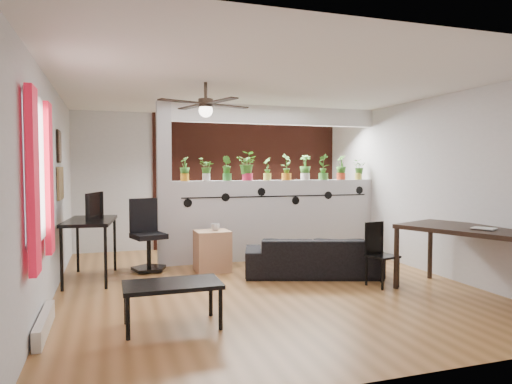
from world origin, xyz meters
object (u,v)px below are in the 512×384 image
at_px(folding_chair, 378,248).
at_px(potted_plant_6, 305,167).
at_px(potted_plant_7, 323,166).
at_px(cup, 215,227).
at_px(potted_plant_0, 185,168).
at_px(dining_table, 468,234).
at_px(potted_plant_4, 267,168).
at_px(computer_desk, 90,225).
at_px(potted_plant_3, 247,165).
at_px(cube_shelf, 212,251).
at_px(coffee_table, 172,287).
at_px(office_chair, 147,240).
at_px(potted_plant_5, 286,166).
at_px(sofa, 312,257).
at_px(potted_plant_9, 358,169).
at_px(ceiling_fan, 206,106).
at_px(potted_plant_8, 341,167).
at_px(potted_plant_1, 206,168).
at_px(potted_plant_2, 227,167).

bearing_deg(folding_chair, potted_plant_6, 93.35).
distance_m(potted_plant_7, folding_chair, 2.39).
bearing_deg(cup, potted_plant_0, 119.81).
height_order(potted_plant_0, potted_plant_7, potted_plant_7).
height_order(cup, dining_table, dining_table).
relative_size(potted_plant_4, dining_table, 0.22).
xyz_separation_m(computer_desk, folding_chair, (3.65, -1.47, -0.27)).
bearing_deg(potted_plant_6, potted_plant_3, -180.00).
xyz_separation_m(cube_shelf, dining_table, (2.72, -2.21, 0.44)).
xyz_separation_m(potted_plant_3, coffee_table, (-1.64, -2.89, -1.21)).
bearing_deg(potted_plant_0, office_chair, -155.97).
bearing_deg(potted_plant_4, potted_plant_5, 0.00).
bearing_deg(office_chair, sofa, -25.04).
bearing_deg(potted_plant_4, folding_chair, -68.62).
xyz_separation_m(potted_plant_0, potted_plant_9, (3.16, -0.00, -0.01)).
height_order(ceiling_fan, potted_plant_8, ceiling_fan).
height_order(cube_shelf, coffee_table, cube_shelf).
xyz_separation_m(ceiling_fan, cup, (0.38, 1.17, -1.65)).
bearing_deg(ceiling_fan, folding_chair, -7.83).
bearing_deg(sofa, potted_plant_6, -91.44).
height_order(cup, office_chair, office_chair).
bearing_deg(potted_plant_6, potted_plant_9, -0.00).
xyz_separation_m(potted_plant_1, cup, (0.01, -0.63, -0.88)).
height_order(potted_plant_9, computer_desk, potted_plant_9).
bearing_deg(office_chair, potted_plant_4, 7.81).
relative_size(potted_plant_2, sofa, 0.22).
bearing_deg(cup, potted_plant_6, 19.68).
relative_size(sofa, folding_chair, 2.19).
height_order(potted_plant_7, cup, potted_plant_7).
bearing_deg(cup, folding_chair, -38.41).
relative_size(potted_plant_0, cube_shelf, 0.64).
distance_m(sofa, dining_table, 2.11).
xyz_separation_m(potted_plant_6, sofa, (-0.47, -1.33, -1.31)).
bearing_deg(potted_plant_3, dining_table, -55.14).
bearing_deg(potted_plant_0, coffee_table, -101.44).
bearing_deg(potted_plant_2, potted_plant_5, 0.00).
bearing_deg(computer_desk, potted_plant_6, 10.29).
relative_size(potted_plant_2, folding_chair, 0.49).
height_order(potted_plant_2, potted_plant_9, potted_plant_2).
bearing_deg(potted_plant_5, potted_plant_4, 180.00).
bearing_deg(ceiling_fan, potted_plant_0, 89.36).
xyz_separation_m(potted_plant_6, potted_plant_9, (1.05, -0.00, -0.04)).
height_order(potted_plant_5, cup, potted_plant_5).
relative_size(potted_plant_1, sofa, 0.20).
relative_size(ceiling_fan, office_chair, 1.11).
relative_size(potted_plant_4, office_chair, 0.36).
distance_m(potted_plant_4, office_chair, 2.32).
distance_m(sofa, office_chair, 2.50).
height_order(potted_plant_0, folding_chair, potted_plant_0).
distance_m(potted_plant_2, coffee_table, 3.37).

